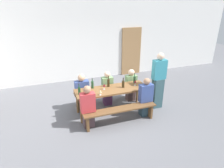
# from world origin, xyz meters

# --- Properties ---
(ground_plane) EXTENTS (24.00, 24.00, 0.00)m
(ground_plane) POSITION_xyz_m (0.00, 0.00, 0.00)
(ground_plane) COLOR slate
(back_wall) EXTENTS (14.00, 0.20, 3.20)m
(back_wall) POSITION_xyz_m (0.00, 3.10, 1.60)
(back_wall) COLOR white
(back_wall) RESTS_ON ground
(wooden_door) EXTENTS (0.90, 0.06, 2.10)m
(wooden_door) POSITION_xyz_m (1.99, 2.96, 1.05)
(wooden_door) COLOR #9E7247
(wooden_door) RESTS_ON ground
(tasting_table) EXTENTS (2.13, 0.71, 0.75)m
(tasting_table) POSITION_xyz_m (0.00, 0.00, 0.67)
(tasting_table) COLOR brown
(tasting_table) RESTS_ON ground
(bench_near) EXTENTS (2.03, 0.30, 0.45)m
(bench_near) POSITION_xyz_m (0.00, -0.65, 0.36)
(bench_near) COLOR brown
(bench_near) RESTS_ON ground
(bench_far) EXTENTS (2.03, 0.30, 0.45)m
(bench_far) POSITION_xyz_m (0.00, 0.65, 0.36)
(bench_far) COLOR brown
(bench_far) RESTS_ON ground
(wine_bottle_0) EXTENTS (0.07, 0.07, 0.32)m
(wine_bottle_0) POSITION_xyz_m (0.80, 0.18, 0.87)
(wine_bottle_0) COLOR #234C2D
(wine_bottle_0) RESTS_ON tasting_table
(wine_bottle_1) EXTENTS (0.07, 0.07, 0.31)m
(wine_bottle_1) POSITION_xyz_m (-0.52, 0.24, 0.86)
(wine_bottle_1) COLOR #234C2D
(wine_bottle_1) RESTS_ON tasting_table
(wine_bottle_2) EXTENTS (0.08, 0.08, 0.30)m
(wine_bottle_2) POSITION_xyz_m (0.34, -0.01, 0.86)
(wine_bottle_2) COLOR #332814
(wine_bottle_2) RESTS_ON tasting_table
(wine_bottle_3) EXTENTS (0.08, 0.08, 0.34)m
(wine_bottle_3) POSITION_xyz_m (-0.04, 0.20, 0.87)
(wine_bottle_3) COLOR #332814
(wine_bottle_3) RESTS_ON tasting_table
(wine_bottle_4) EXTENTS (0.07, 0.07, 0.31)m
(wine_bottle_4) POSITION_xyz_m (-0.96, -0.04, 0.86)
(wine_bottle_4) COLOR #194723
(wine_bottle_4) RESTS_ON tasting_table
(wine_glass_0) EXTENTS (0.06, 0.06, 0.18)m
(wine_glass_0) POSITION_xyz_m (0.74, 0.00, 0.88)
(wine_glass_0) COLOR silver
(wine_glass_0) RESTS_ON tasting_table
(wine_glass_1) EXTENTS (0.08, 0.08, 0.15)m
(wine_glass_1) POSITION_xyz_m (-0.44, -0.28, 0.85)
(wine_glass_1) COLOR silver
(wine_glass_1) RESTS_ON tasting_table
(wine_glass_2) EXTENTS (0.07, 0.07, 0.17)m
(wine_glass_2) POSITION_xyz_m (-0.22, 0.05, 0.87)
(wine_glass_2) COLOR silver
(wine_glass_2) RESTS_ON tasting_table
(seated_guest_near_0) EXTENTS (0.37, 0.24, 1.16)m
(seated_guest_near_0) POSITION_xyz_m (-0.84, -0.50, 0.55)
(seated_guest_near_0) COLOR #503C42
(seated_guest_near_0) RESTS_ON ground
(seated_guest_near_1) EXTENTS (0.38, 0.24, 1.15)m
(seated_guest_near_1) POSITION_xyz_m (0.83, -0.50, 0.54)
(seated_guest_near_1) COLOR #2C4452
(seated_guest_near_1) RESTS_ON ground
(seated_guest_far_0) EXTENTS (0.42, 0.24, 1.12)m
(seated_guest_far_0) POSITION_xyz_m (-0.78, 0.50, 0.53)
(seated_guest_far_0) COLOR brown
(seated_guest_far_0) RESTS_ON ground
(seated_guest_far_1) EXTENTS (0.34, 0.24, 1.11)m
(seated_guest_far_1) POSITION_xyz_m (0.02, 0.50, 0.53)
(seated_guest_far_1) COLOR #542D52
(seated_guest_far_1) RESTS_ON ground
(seated_guest_far_2) EXTENTS (0.37, 0.24, 1.09)m
(seated_guest_far_2) POSITION_xyz_m (0.85, 0.50, 0.52)
(seated_guest_far_2) COLOR #503A38
(seated_guest_far_2) RESTS_ON ground
(standing_host) EXTENTS (0.40, 0.24, 1.74)m
(standing_host) POSITION_xyz_m (1.42, -0.20, 0.85)
(standing_host) COLOR #36575D
(standing_host) RESTS_ON ground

